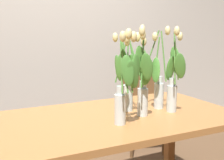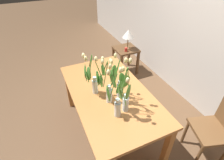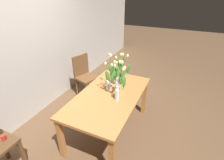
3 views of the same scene
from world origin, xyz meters
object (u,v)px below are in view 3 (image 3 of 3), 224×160
(tulip_vase_3, at_px, (116,73))
(dining_chair, at_px, (84,74))
(tulip_vase_0, at_px, (110,78))
(pillar_candle, at_px, (3,138))
(tulip_vase_1, at_px, (119,86))
(dining_table, at_px, (109,100))
(tulip_vase_4, at_px, (119,82))
(tulip_vase_2, at_px, (124,75))

(tulip_vase_3, bearing_deg, dining_chair, 62.37)
(tulip_vase_0, distance_m, pillar_candle, 1.59)
(tulip_vase_1, bearing_deg, dining_table, 77.41)
(tulip_vase_3, distance_m, pillar_candle, 1.77)
(pillar_candle, bearing_deg, dining_chair, 4.00)
(tulip_vase_0, bearing_deg, pillar_candle, 147.39)
(dining_table, relative_size, tulip_vase_0, 2.99)
(tulip_vase_1, bearing_deg, tulip_vase_0, 53.19)
(tulip_vase_1, distance_m, pillar_candle, 1.60)
(tulip_vase_1, distance_m, tulip_vase_4, 0.21)
(pillar_candle, bearing_deg, tulip_vase_4, -36.09)
(tulip_vase_0, distance_m, tulip_vase_3, 0.20)
(dining_table, bearing_deg, pillar_candle, 143.77)
(dining_chair, bearing_deg, dining_table, -129.72)
(tulip_vase_2, relative_size, dining_chair, 0.62)
(tulip_vase_3, bearing_deg, pillar_candle, 150.87)
(tulip_vase_1, height_order, dining_chair, tulip_vase_1)
(tulip_vase_2, bearing_deg, tulip_vase_3, 122.89)
(tulip_vase_2, bearing_deg, pillar_candle, 149.00)
(tulip_vase_0, xyz_separation_m, pillar_candle, (-1.30, 0.83, -0.38))
(tulip_vase_3, height_order, dining_chair, tulip_vase_3)
(tulip_vase_0, distance_m, tulip_vase_4, 0.14)
(dining_table, relative_size, tulip_vase_2, 2.79)
(tulip_vase_1, distance_m, tulip_vase_2, 0.45)
(dining_chair, height_order, pillar_candle, dining_chair)
(tulip_vase_0, distance_m, dining_chair, 1.29)
(tulip_vase_0, height_order, tulip_vase_3, tulip_vase_3)
(tulip_vase_1, relative_size, pillar_candle, 7.47)
(dining_table, height_order, tulip_vase_3, tulip_vase_3)
(tulip_vase_3, xyz_separation_m, dining_chair, (0.51, 0.98, -0.44))
(tulip_vase_0, height_order, dining_chair, tulip_vase_0)
(tulip_vase_2, relative_size, pillar_candle, 7.63)
(tulip_vase_2, bearing_deg, tulip_vase_0, 157.50)
(dining_table, xyz_separation_m, tulip_vase_0, (0.12, 0.03, 0.32))
(tulip_vase_4, bearing_deg, tulip_vase_0, 99.45)
(tulip_vase_3, distance_m, tulip_vase_4, 0.23)
(dining_chair, bearing_deg, tulip_vase_0, -126.27)
(tulip_vase_3, bearing_deg, tulip_vase_2, -57.11)
(tulip_vase_0, relative_size, tulip_vase_1, 0.95)
(tulip_vase_0, xyz_separation_m, tulip_vase_2, (0.27, -0.11, -0.04))
(tulip_vase_0, bearing_deg, tulip_vase_2, -22.50)
(tulip_vase_0, distance_m, tulip_vase_2, 0.30)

